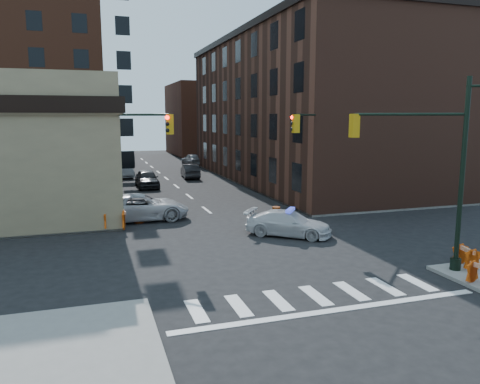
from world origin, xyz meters
TOP-DOWN VIEW (x-y plane):
  - ground at (0.00, 0.00)m, footprint 140.00×140.00m
  - sidewalk_ne at (23.00, 32.75)m, footprint 34.00×54.50m
  - commercial_row_ne at (13.00, 22.50)m, footprint 14.00×34.00m
  - filler_nw at (-16.00, 62.00)m, footprint 20.00×18.00m
  - filler_ne at (14.00, 58.00)m, footprint 16.00×16.00m
  - signal_pole_se at (6.04, -5.52)m, footprint 5.40×5.27m
  - signal_pole_nw at (-5.85, 5.34)m, footprint 3.58×3.67m
  - signal_pole_ne at (5.84, 5.35)m, footprint 3.67×3.58m
  - tree_ne_near at (7.50, 26.00)m, footprint 3.00×3.00m
  - tree_ne_far at (7.50, 34.00)m, footprint 3.00×3.00m
  - police_car at (2.62, 1.66)m, footprint 4.95×4.44m
  - pickup at (-4.77, 8.16)m, footprint 6.14×2.89m
  - parked_car_wnear at (-2.73, 22.08)m, footprint 1.95×4.83m
  - parked_car_wfar at (-4.26, 30.20)m, footprint 2.06×4.59m
  - parked_car_wdeep at (-2.81, 45.09)m, footprint 2.78×5.77m
  - parked_car_enear at (2.50, 27.49)m, footprint 1.93×4.69m
  - parked_car_efar at (5.50, 40.32)m, footprint 2.49×4.97m
  - pedestrian_a at (-6.50, 6.79)m, footprint 0.62×0.42m
  - pedestrian_b at (-12.43, 7.81)m, footprint 1.09×0.96m
  - pedestrian_c at (-11.16, 7.55)m, footprint 0.97×0.77m
  - barrel_road at (3.42, 5.40)m, footprint 0.56×0.56m
  - barrel_bank at (-4.98, 7.47)m, footprint 0.79×0.79m
  - barricade_se_a at (7.50, -6.14)m, footprint 0.74×1.21m
  - barricade_nw_a at (-6.50, 5.70)m, footprint 1.42×0.88m
  - barricade_nw_b at (-8.50, 6.16)m, footprint 1.15×0.70m

SIDE VIEW (x-z plane):
  - ground at x=0.00m, z-range 0.00..0.00m
  - sidewalk_ne at x=23.00m, z-range 0.00..0.15m
  - barrel_road at x=3.42m, z-range 0.00..0.89m
  - barrel_bank at x=-4.98m, z-range 0.00..1.07m
  - barricade_nw_b at x=-8.50m, z-range 0.15..0.96m
  - barricade_se_a at x=7.50m, z-range 0.15..1.00m
  - barricade_nw_a at x=-6.50m, z-range 0.15..1.15m
  - police_car at x=2.62m, z-range 0.00..1.38m
  - parked_car_wfar at x=-4.26m, z-range 0.00..1.46m
  - parked_car_enear at x=2.50m, z-range 0.00..1.51m
  - parked_car_wdeep at x=-2.81m, z-range 0.00..1.62m
  - parked_car_efar at x=5.50m, z-range 0.00..1.62m
  - parked_car_wnear at x=-2.73m, z-range 0.00..1.64m
  - pickup at x=-4.77m, z-range 0.00..1.70m
  - pedestrian_c at x=-11.16m, z-range 0.15..1.69m
  - pedestrian_a at x=-6.50m, z-range 0.15..1.82m
  - pedestrian_b at x=-12.43m, z-range 0.15..2.04m
  - tree_ne_near at x=7.50m, z-range 1.06..5.91m
  - tree_ne_far at x=7.50m, z-range 1.06..5.91m
  - signal_pole_nw at x=-5.85m, z-range 0.34..8.34m
  - signal_pole_ne at x=5.84m, z-range 0.34..8.34m
  - signal_pole_se at x=6.04m, z-range 0.61..8.61m
  - filler_ne at x=14.00m, z-range 0.00..12.00m
  - commercial_row_ne at x=13.00m, z-range 0.00..14.00m
  - filler_nw at x=-16.00m, z-range 0.00..16.00m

